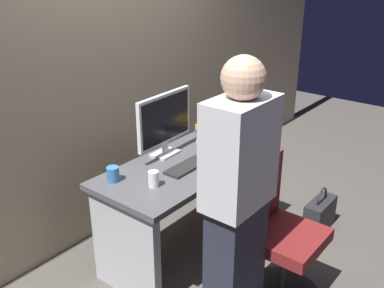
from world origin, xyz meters
name	(u,v)px	position (x,y,z in m)	size (l,w,h in m)	color
ground_plane	(187,249)	(0.00, 0.00, 0.00)	(9.00, 9.00, 0.00)	#4C4742
wall_back	(105,39)	(0.00, 0.76, 1.50)	(6.40, 0.10, 3.00)	tan
desk	(187,191)	(0.00, 0.00, 0.50)	(1.35, 0.64, 0.73)	#4C4C51
office_chair	(277,238)	(-0.01, -0.74, 0.43)	(0.52, 0.52, 0.94)	black
person_at_desk	(238,205)	(-0.42, -0.70, 0.84)	(0.40, 0.24, 1.64)	#262838
monitor	(165,121)	(0.01, 0.20, 0.99)	(0.54, 0.15, 0.46)	silver
keyboard	(191,165)	(-0.03, -0.06, 0.74)	(0.43, 0.13, 0.02)	#262626
mouse	(220,150)	(0.29, -0.08, 0.75)	(0.06, 0.10, 0.03)	white
cup_near_keyboard	(154,179)	(-0.40, -0.07, 0.78)	(0.07, 0.07, 0.10)	white
cup_by_monitor	(113,174)	(-0.51, 0.18, 0.78)	(0.08, 0.08, 0.10)	#3372B2
book_stack	(210,133)	(0.39, 0.08, 0.81)	(0.22, 0.16, 0.16)	beige
cell_phone	(236,147)	(0.43, -0.13, 0.74)	(0.07, 0.14, 0.01)	black
handbag	(320,214)	(0.88, -0.67, 0.14)	(0.34, 0.14, 0.38)	#262628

